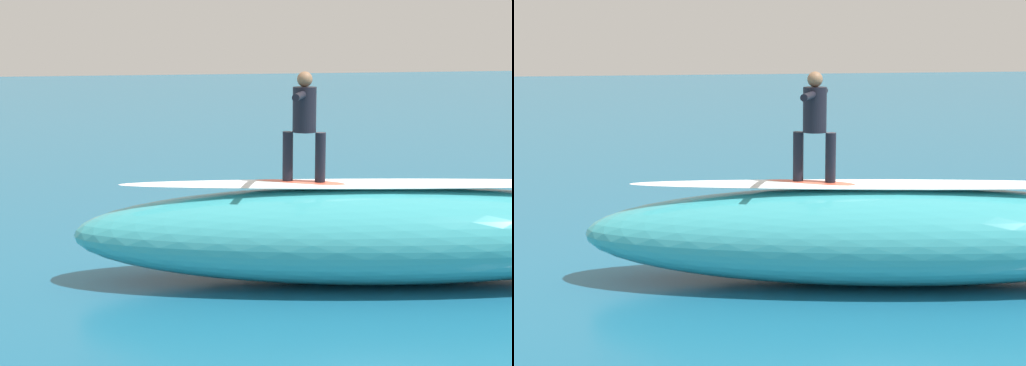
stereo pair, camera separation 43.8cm
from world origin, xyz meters
The scene contains 9 objects.
ground_plane centered at (0.00, 0.00, 0.00)m, with size 120.00×120.00×0.00m, color #196084.
wave_crest centered at (0.33, 1.71, 0.71)m, with size 8.85×2.14×1.42m, color teal.
wave_foam_lip centered at (0.33, 1.71, 1.46)m, with size 7.52×0.75×0.08m, color white.
surfboard_riding centered at (1.38, 1.48, 1.46)m, with size 1.80×0.46×0.09m, color #E0563D.
surfer_riding centered at (1.38, 1.48, 2.42)m, with size 0.75×1.39×1.58m.
surfboard_paddling centered at (1.96, -2.06, 0.04)m, with size 1.90×0.53×0.08m, color #EAE5C6.
surfer_paddling centered at (1.99, -1.95, 0.21)m, with size 0.66×1.53×0.28m.
foam_patch_near centered at (-1.54, -2.84, 0.07)m, with size 0.94×0.81×0.14m, color white.
foam_patch_far centered at (2.66, -2.52, 0.07)m, with size 0.55×0.33×0.14m, color white.
Camera 1 is at (4.79, 12.87, 3.62)m, focal length 58.49 mm.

